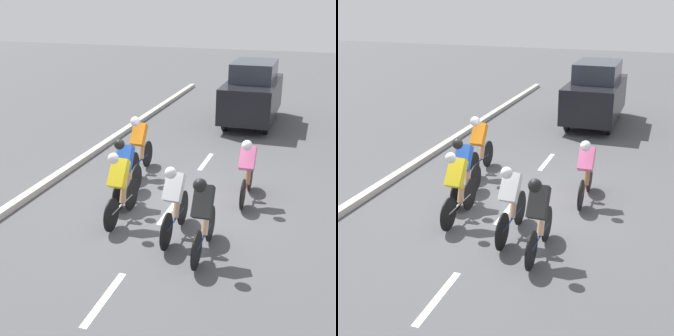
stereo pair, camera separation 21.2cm
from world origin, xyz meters
TOP-DOWN VIEW (x-y plane):
  - ground_plane at (0.00, 0.00)m, footprint 60.00×60.00m
  - lane_stripe_near at (0.00, 3.52)m, footprint 0.12×1.40m
  - lane_stripe_mid at (0.00, 0.32)m, footprint 0.12×1.40m
  - lane_stripe_far at (0.00, -2.88)m, footprint 0.12×1.40m
  - curb at (3.20, 0.32)m, footprint 0.20×27.27m
  - cyclist_blue at (1.04, 0.19)m, footprint 0.34×1.62m
  - cyclist_white at (-0.43, 1.40)m, footprint 0.33×1.72m
  - cyclist_pink at (-1.43, -0.66)m, footprint 0.32×1.70m
  - cyclist_yellow at (0.79, 1.08)m, footprint 0.32×1.67m
  - cyclist_orange at (1.37, -1.48)m, footprint 0.32×1.65m
  - cyclist_black at (-1.09, 1.87)m, footprint 0.33×1.68m
  - support_car at (-0.54, -7.35)m, footprint 1.70×3.87m

SIDE VIEW (x-z plane):
  - ground_plane at x=0.00m, z-range 0.00..0.00m
  - lane_stripe_near at x=0.00m, z-range 0.00..0.01m
  - lane_stripe_mid at x=0.00m, z-range 0.00..0.01m
  - lane_stripe_far at x=0.00m, z-range 0.00..0.01m
  - curb at x=3.20m, z-range 0.00..0.14m
  - cyclist_pink at x=-1.43m, z-range 0.04..1.50m
  - cyclist_white at x=-0.43m, z-range 0.03..1.52m
  - cyclist_yellow at x=0.79m, z-range 0.03..1.55m
  - cyclist_blue at x=1.04m, z-range 0.04..1.55m
  - cyclist_black at x=-1.09m, z-range 0.04..1.58m
  - cyclist_orange at x=1.37m, z-range 0.04..1.59m
  - support_car at x=-0.54m, z-range 0.00..2.12m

